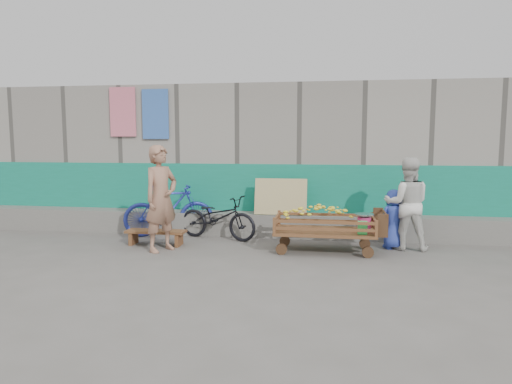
# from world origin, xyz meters

# --- Properties ---
(ground) EXTENTS (80.00, 80.00, 0.00)m
(ground) POSITION_xyz_m (0.00, 0.00, 0.00)
(ground) COLOR #5A5752
(ground) RESTS_ON ground
(building_wall) EXTENTS (12.00, 3.50, 3.00)m
(building_wall) POSITION_xyz_m (-0.00, 4.05, 1.47)
(building_wall) COLOR gray
(building_wall) RESTS_ON ground
(banana_cart) EXTENTS (1.82, 0.83, 0.78)m
(banana_cart) POSITION_xyz_m (1.11, 1.22, 0.53)
(banana_cart) COLOR brown
(banana_cart) RESTS_ON ground
(bench) EXTENTS (1.07, 0.32, 0.27)m
(bench) POSITION_xyz_m (-1.85, 1.27, 0.20)
(bench) COLOR brown
(bench) RESTS_ON ground
(vendor_man) EXTENTS (0.70, 0.78, 1.80)m
(vendor_man) POSITION_xyz_m (-1.59, 0.89, 0.90)
(vendor_man) COLOR #986B53
(vendor_man) RESTS_ON ground
(woman) EXTENTS (0.80, 0.64, 1.59)m
(woman) POSITION_xyz_m (2.53, 1.63, 0.79)
(woman) COLOR silver
(woman) RESTS_ON ground
(child) EXTENTS (0.59, 0.50, 1.04)m
(child) POSITION_xyz_m (2.32, 1.65, 0.52)
(child) COLOR #2B3FA6
(child) RESTS_ON ground
(bicycle_dark) EXTENTS (1.68, 0.97, 0.84)m
(bicycle_dark) POSITION_xyz_m (-0.87, 1.93, 0.42)
(bicycle_dark) COLOR black
(bicycle_dark) RESTS_ON ground
(bicycle_blue) EXTENTS (1.80, 1.05, 1.05)m
(bicycle_blue) POSITION_xyz_m (-1.88, 2.05, 0.52)
(bicycle_blue) COLOR #25329A
(bicycle_blue) RESTS_ON ground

